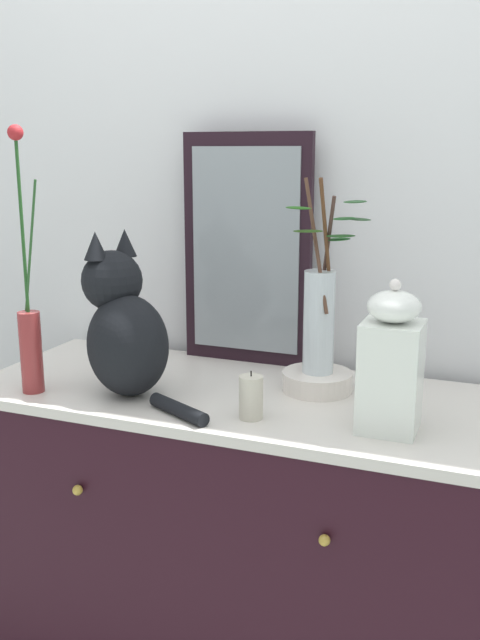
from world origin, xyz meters
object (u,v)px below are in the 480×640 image
bowl_porcelain (317,381)px  jar_lidded_porcelain (391,364)px  sideboard (240,547)px  candle_pillar (251,397)px  mirror_leaning (247,250)px  vase_slim_green (30,331)px  cat_sitting (124,328)px  vase_glass_clear (320,312)px

bowl_porcelain → jar_lidded_porcelain: (0.21, -0.19, 0.12)m
sideboard → candle_pillar: candle_pillar is taller
mirror_leaning → vase_slim_green: vase_slim_green is taller
cat_sitting → bowl_porcelain: cat_sitting is taller
cat_sitting → mirror_leaning: bearing=64.3°
mirror_leaning → vase_slim_green: (-0.39, -0.44, -0.16)m
cat_sitting → vase_glass_clear: vase_glass_clear is taller
mirror_leaning → jar_lidded_porcelain: (0.46, -0.36, -0.17)m
sideboard → vase_glass_clear: (0.18, 0.08, 0.62)m
mirror_leaning → cat_sitting: 0.43m
jar_lidded_porcelain → vase_glass_clear: bearing=137.5°
bowl_porcelain → vase_glass_clear: (0.00, -0.00, 0.17)m
bowl_porcelain → jar_lidded_porcelain: 0.31m
vase_slim_green → mirror_leaning: bearing=48.1°
vase_slim_green → vase_glass_clear: size_ratio=1.35×
vase_slim_green → candle_pillar: bearing=3.1°
sideboard → cat_sitting: bearing=-156.1°
vase_glass_clear → jar_lidded_porcelain: (0.20, -0.19, -0.05)m
sideboard → vase_slim_green: size_ratio=2.10×
candle_pillar → vase_glass_clear: bearing=69.2°
sideboard → candle_pillar: 0.51m
mirror_leaning → vase_glass_clear: mirror_leaning is taller
vase_glass_clear → candle_pillar: vase_glass_clear is taller
bowl_porcelain → sideboard: bearing=-156.1°
cat_sitting → jar_lidded_porcelain: cat_sitting is taller
sideboard → vase_slim_green: (-0.47, -0.19, 0.58)m
mirror_leaning → cat_sitting: mirror_leaning is taller
vase_glass_clear → candle_pillar: 0.29m
candle_pillar → mirror_leaning: bearing=112.4°
sideboard → cat_sitting: cat_sitting is taller
mirror_leaning → vase_glass_clear: 0.33m
cat_sitting → jar_lidded_porcelain: size_ratio=1.24×
mirror_leaning → jar_lidded_porcelain: bearing=-38.1°
mirror_leaning → candle_pillar: 0.51m
cat_sitting → vase_slim_green: (-0.22, -0.07, -0.01)m
cat_sitting → candle_pillar: cat_sitting is taller
sideboard → vase_slim_green: 0.77m
bowl_porcelain → candle_pillar: 0.25m
vase_slim_green → vase_glass_clear: 0.70m
cat_sitting → vase_slim_green: 0.23m
vase_glass_clear → jar_lidded_porcelain: bearing=-42.5°
bowl_porcelain → candle_pillar: bearing=-110.1°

